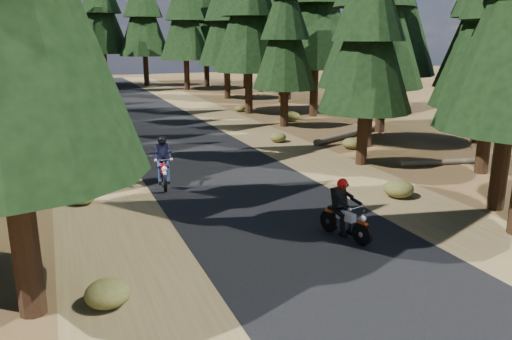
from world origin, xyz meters
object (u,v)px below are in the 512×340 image
at_px(rider_lead, 345,219).
at_px(rider_follow, 164,170).
at_px(log_near, 349,134).
at_px(log_far, 439,162).

distance_m(rider_lead, rider_follow, 7.48).
xyz_separation_m(log_near, rider_follow, (-11.19, -5.23, 0.45)).
height_order(log_near, log_far, log_near).
bearing_deg(rider_follow, log_far, -178.05).
height_order(log_far, rider_follow, rider_follow).
height_order(log_near, rider_lead, rider_lead).
bearing_deg(log_near, rider_follow, -179.78).
bearing_deg(log_near, log_far, -112.79).
xyz_separation_m(rider_lead, rider_follow, (-3.47, 6.63, 0.06)).
bearing_deg(log_far, rider_lead, -133.66).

